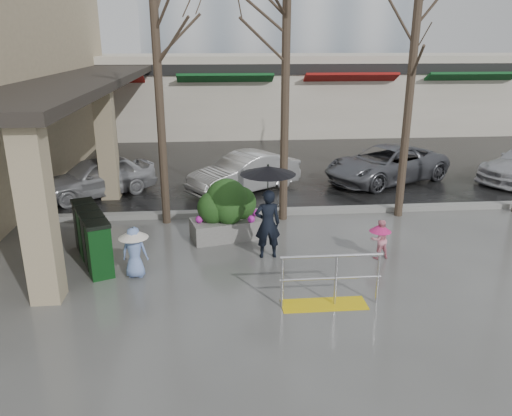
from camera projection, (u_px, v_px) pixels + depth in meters
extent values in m
plane|color=#51514F|center=(250.00, 279.00, 10.39)|extent=(120.00, 120.00, 0.00)
cube|color=black|center=(223.00, 120.00, 31.15)|extent=(120.00, 36.00, 0.01)
cube|color=gray|center=(239.00, 213.00, 14.14)|extent=(120.00, 0.30, 0.15)
cube|color=#2D2823|center=(85.00, 75.00, 16.38)|extent=(2.80, 18.00, 0.25)
cube|color=tan|center=(37.00, 213.00, 9.03)|extent=(0.55, 0.55, 3.50)
cube|color=tan|center=(107.00, 143.00, 15.16)|extent=(0.55, 0.55, 3.50)
cube|color=beige|center=(261.00, 93.00, 26.91)|extent=(34.00, 6.00, 4.00)
cube|color=maroon|center=(96.00, 82.00, 23.22)|extent=(4.50, 1.68, 0.87)
cube|color=#0F4C1E|center=(225.00, 82.00, 23.73)|extent=(4.50, 1.68, 0.87)
cube|color=maroon|center=(349.00, 81.00, 24.24)|extent=(4.50, 1.68, 0.87)
cube|color=#0F4C1E|center=(467.00, 80.00, 24.74)|extent=(4.50, 1.68, 0.87)
cube|color=black|center=(267.00, 69.00, 23.72)|extent=(34.00, 0.35, 0.50)
cube|color=yellow|center=(324.00, 304.00, 9.36)|extent=(1.60, 0.50, 0.02)
cylinder|color=silver|center=(282.00, 283.00, 9.14)|extent=(0.05, 0.05, 1.00)
cylinder|color=silver|center=(336.00, 281.00, 9.22)|extent=(0.05, 0.05, 1.00)
cylinder|color=silver|center=(378.00, 279.00, 9.29)|extent=(0.05, 0.05, 1.00)
cylinder|color=silver|center=(332.00, 256.00, 9.05)|extent=(1.90, 0.06, 0.06)
cylinder|color=silver|center=(331.00, 278.00, 9.20)|extent=(1.90, 0.04, 0.04)
cylinder|color=#382B21|center=(159.00, 95.00, 12.53)|extent=(0.22, 0.22, 6.80)
cylinder|color=#382B21|center=(285.00, 90.00, 12.77)|extent=(0.22, 0.22, 7.00)
cylinder|color=#382B21|center=(409.00, 99.00, 13.13)|extent=(0.22, 0.22, 6.50)
imported|color=black|center=(268.00, 224.00, 11.21)|extent=(0.60, 0.42, 1.60)
cylinder|color=black|center=(268.00, 189.00, 10.94)|extent=(0.02, 0.02, 1.01)
cone|color=black|center=(268.00, 170.00, 10.81)|extent=(1.23, 1.23, 0.18)
sphere|color=black|center=(268.00, 165.00, 10.77)|extent=(0.05, 0.05, 0.05)
imported|color=pink|center=(380.00, 239.00, 11.25)|extent=(0.52, 0.44, 0.92)
cylinder|color=black|center=(380.00, 232.00, 11.19)|extent=(0.02, 0.02, 0.40)
cone|color=#D42171|center=(381.00, 228.00, 11.16)|extent=(0.50, 0.50, 0.18)
sphere|color=black|center=(381.00, 223.00, 11.12)|extent=(0.05, 0.05, 0.05)
imported|color=#7B98DA|center=(135.00, 252.00, 10.33)|extent=(0.57, 0.41, 1.09)
cylinder|color=black|center=(134.00, 241.00, 10.25)|extent=(0.02, 0.02, 0.51)
cone|color=white|center=(133.00, 234.00, 10.20)|extent=(0.62, 0.62, 0.18)
sphere|color=black|center=(133.00, 229.00, 10.16)|extent=(0.05, 0.05, 0.05)
cube|color=gray|center=(227.00, 228.00, 12.49)|extent=(1.91, 1.26, 0.49)
ellipsoid|color=#1D4315|center=(227.00, 201.00, 12.26)|extent=(1.07, 0.96, 1.12)
sphere|color=#1D4315|center=(213.00, 208.00, 12.18)|extent=(0.77, 0.77, 0.77)
sphere|color=#1D4315|center=(240.00, 203.00, 12.47)|extent=(0.81, 0.81, 0.81)
cube|color=#0D3D14|center=(100.00, 252.00, 10.33)|extent=(0.59, 0.59, 1.11)
cube|color=black|center=(97.00, 224.00, 10.14)|extent=(0.63, 0.63, 0.08)
cube|color=black|center=(95.00, 243.00, 10.80)|extent=(0.59, 0.59, 1.11)
cube|color=black|center=(92.00, 216.00, 10.61)|extent=(0.63, 0.63, 0.08)
cube|color=#0B3410|center=(90.00, 234.00, 11.27)|extent=(0.59, 0.59, 1.11)
cube|color=black|center=(87.00, 209.00, 11.07)|extent=(0.63, 0.63, 0.08)
cube|color=black|center=(86.00, 227.00, 11.73)|extent=(0.59, 0.59, 1.11)
cube|color=black|center=(83.00, 202.00, 11.54)|extent=(0.63, 0.63, 0.08)
imported|color=#B4B5B9|center=(96.00, 177.00, 15.74)|extent=(3.90, 3.30, 1.26)
imported|color=silver|center=(245.00, 173.00, 16.20)|extent=(3.92, 3.24, 1.26)
imported|color=slate|center=(386.00, 164.00, 17.35)|extent=(4.99, 3.86, 1.26)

